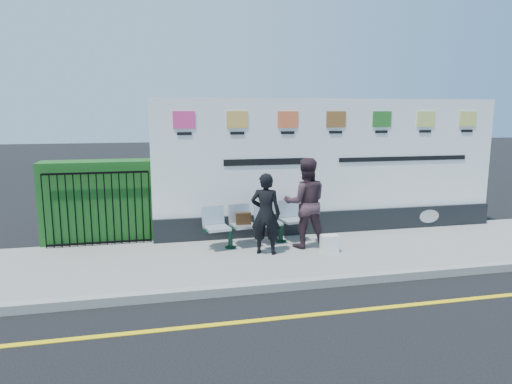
# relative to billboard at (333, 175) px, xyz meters

# --- Properties ---
(ground) EXTENTS (80.00, 80.00, 0.00)m
(ground) POSITION_rel_billboard_xyz_m (-0.50, -3.85, -1.42)
(ground) COLOR black
(pavement) EXTENTS (14.00, 3.00, 0.12)m
(pavement) POSITION_rel_billboard_xyz_m (-0.50, -1.35, -1.36)
(pavement) COLOR gray
(pavement) RESTS_ON ground
(kerb) EXTENTS (14.00, 0.18, 0.14)m
(kerb) POSITION_rel_billboard_xyz_m (-0.50, -2.85, -1.35)
(kerb) COLOR gray
(kerb) RESTS_ON ground
(yellow_line) EXTENTS (14.00, 0.10, 0.01)m
(yellow_line) POSITION_rel_billboard_xyz_m (-0.50, -3.85, -1.42)
(yellow_line) COLOR yellow
(yellow_line) RESTS_ON ground
(billboard) EXTENTS (8.00, 0.30, 3.00)m
(billboard) POSITION_rel_billboard_xyz_m (0.00, 0.00, 0.00)
(billboard) COLOR black
(billboard) RESTS_ON pavement
(hedge) EXTENTS (2.35, 0.70, 1.70)m
(hedge) POSITION_rel_billboard_xyz_m (-5.08, 0.45, -0.45)
(hedge) COLOR #19521A
(hedge) RESTS_ON pavement
(railing) EXTENTS (2.05, 0.06, 1.54)m
(railing) POSITION_rel_billboard_xyz_m (-5.08, -0.00, -0.53)
(railing) COLOR black
(railing) RESTS_ON pavement
(bench) EXTENTS (2.22, 0.93, 0.46)m
(bench) POSITION_rel_billboard_xyz_m (-1.93, -0.67, -1.07)
(bench) COLOR silver
(bench) RESTS_ON pavement
(woman_left) EXTENTS (0.67, 0.57, 1.57)m
(woman_left) POSITION_rel_billboard_xyz_m (-1.88, -1.29, -0.51)
(woman_left) COLOR black
(woman_left) RESTS_ON pavement
(woman_right) EXTENTS (0.97, 0.81, 1.82)m
(woman_right) POSITION_rel_billboard_xyz_m (-0.99, -1.02, -0.39)
(woman_right) COLOR #3A252D
(woman_right) RESTS_ON pavement
(handbag_brown) EXTENTS (0.31, 0.15, 0.24)m
(handbag_brown) POSITION_rel_billboard_xyz_m (-2.20, -0.72, -0.72)
(handbag_brown) COLOR black
(handbag_brown) RESTS_ON bench
(carrier_bag_white) EXTENTS (0.33, 0.20, 0.33)m
(carrier_bag_white) POSITION_rel_billboard_xyz_m (-0.64, -1.46, -1.13)
(carrier_bag_white) COLOR white
(carrier_bag_white) RESTS_ON pavement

